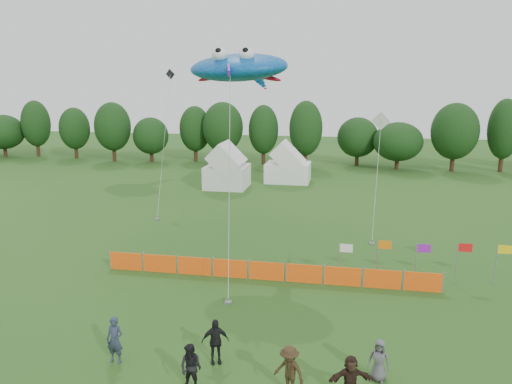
% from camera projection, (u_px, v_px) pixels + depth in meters
% --- Properties ---
extents(ground, '(160.00, 160.00, 0.00)m').
position_uv_depth(ground, '(227.00, 357.00, 19.21)').
color(ground, '#234C16').
rests_on(ground, ground).
extents(treeline, '(104.57, 8.78, 8.36)m').
position_uv_depth(treeline, '(328.00, 133.00, 61.11)').
color(treeline, '#382314').
rests_on(treeline, ground).
extents(tent_left, '(4.12, 4.12, 3.64)m').
position_uv_depth(tent_left, '(227.00, 169.00, 49.47)').
color(tent_left, silver).
rests_on(tent_left, ground).
extents(tent_right, '(4.65, 3.72, 3.28)m').
position_uv_depth(tent_right, '(288.00, 166.00, 52.42)').
color(tent_right, white).
rests_on(tent_right, ground).
extents(barrier_fence, '(17.90, 0.06, 1.00)m').
position_uv_depth(barrier_fence, '(266.00, 271.00, 26.54)').
color(barrier_fence, '#FE540E').
rests_on(barrier_fence, ground).
extents(flag_row, '(8.73, 0.75, 2.27)m').
position_uv_depth(flag_row, '(421.00, 256.00, 26.09)').
color(flag_row, gray).
rests_on(flag_row, ground).
extents(spectator_a, '(0.69, 0.47, 1.82)m').
position_uv_depth(spectator_a, '(115.00, 340.00, 18.65)').
color(spectator_a, '#293044').
rests_on(spectator_a, ground).
extents(spectator_b, '(0.94, 0.80, 1.69)m').
position_uv_depth(spectator_b, '(191.00, 368.00, 16.96)').
color(spectator_b, black).
rests_on(spectator_b, ground).
extents(spectator_c, '(1.34, 1.12, 1.80)m').
position_uv_depth(spectator_c, '(289.00, 371.00, 16.66)').
color(spectator_c, '#332414').
rests_on(spectator_c, ground).
extents(spectator_d, '(1.11, 0.77, 1.75)m').
position_uv_depth(spectator_d, '(215.00, 341.00, 18.64)').
color(spectator_d, black).
rests_on(spectator_d, ground).
extents(spectator_e, '(0.84, 0.62, 1.56)m').
position_uv_depth(spectator_e, '(379.00, 360.00, 17.54)').
color(spectator_e, '#505056').
rests_on(spectator_e, ground).
extents(spectator_f, '(1.59, 0.85, 1.63)m').
position_uv_depth(spectator_f, '(351.00, 379.00, 16.37)').
color(spectator_f, black).
rests_on(spectator_f, ground).
extents(stingray_kite, '(7.33, 15.98, 12.27)m').
position_uv_depth(stingray_kite, '(240.00, 68.00, 29.42)').
color(stingray_kite, blue).
rests_on(stingray_kite, ground).
extents(small_kite_white, '(1.35, 5.81, 8.27)m').
position_uv_depth(small_kite_white, '(379.00, 148.00, 35.19)').
color(small_kite_white, white).
rests_on(small_kite_white, ground).
extents(small_kite_dark, '(1.92, 7.90, 11.45)m').
position_uv_depth(small_kite_dark, '(165.00, 127.00, 41.41)').
color(small_kite_dark, black).
rests_on(small_kite_dark, ground).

